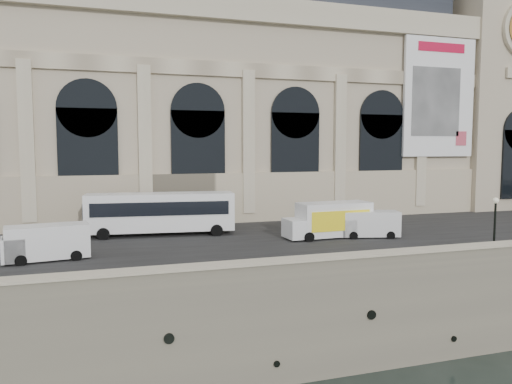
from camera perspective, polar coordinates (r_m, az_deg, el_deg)
ground at (r=31.78m, az=9.58°, el=-20.17°), size 260.00×260.00×0.00m
quay at (r=62.78m, az=-5.27°, el=-4.52°), size 160.00×70.00×6.00m
street at (r=42.31m, az=0.92°, el=-5.07°), size 160.00×24.00×0.06m
parapet at (r=30.08m, az=9.25°, el=-8.25°), size 160.00×1.40×1.21m
museum at (r=57.09m, az=-10.47°, el=11.30°), size 69.00×18.70×29.10m
clock_pavilion at (r=72.03m, az=24.17°, el=12.61°), size 13.00×14.72×36.70m
bus_left at (r=43.17m, az=-10.85°, el=-2.26°), size 12.58×4.07×3.64m
van_b at (r=36.04m, az=-23.24°, el=-5.37°), size 5.63×2.79×2.40m
van_c at (r=42.62m, az=12.42°, el=-3.61°), size 5.31×3.12×2.22m
box_truck at (r=41.88m, az=8.40°, el=-3.21°), size 7.46×2.90×2.96m
lamp_right at (r=38.97m, az=25.62°, el=-3.54°), size 0.41×0.41×4.03m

